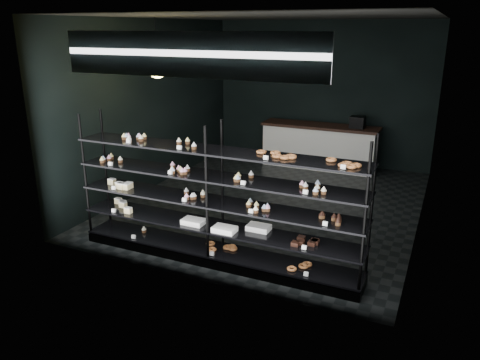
# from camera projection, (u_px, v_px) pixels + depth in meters

# --- Properties ---
(room) EXTENTS (5.01, 6.01, 3.20)m
(room) POSITION_uv_depth(u_px,v_px,m) (275.00, 115.00, 8.06)
(room) COLOR black
(room) RESTS_ON ground
(display_shelf) EXTENTS (4.00, 0.50, 1.91)m
(display_shelf) POSITION_uv_depth(u_px,v_px,m) (213.00, 217.00, 6.22)
(display_shelf) COLOR black
(display_shelf) RESTS_ON room
(signage) EXTENTS (3.30, 0.05, 0.50)m
(signage) POSITION_uv_depth(u_px,v_px,m) (185.00, 55.00, 5.17)
(signage) COLOR #0D1042
(signage) RESTS_ON room
(pendant_lamp) EXTENTS (0.31, 0.31, 0.89)m
(pendant_lamp) POSITION_uv_depth(u_px,v_px,m) (157.00, 68.00, 7.12)
(pendant_lamp) COLOR black
(pendant_lamp) RESTS_ON room
(service_counter) EXTENTS (2.59, 0.65, 1.23)m
(service_counter) POSITION_uv_depth(u_px,v_px,m) (320.00, 146.00, 10.50)
(service_counter) COLOR silver
(service_counter) RESTS_ON room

